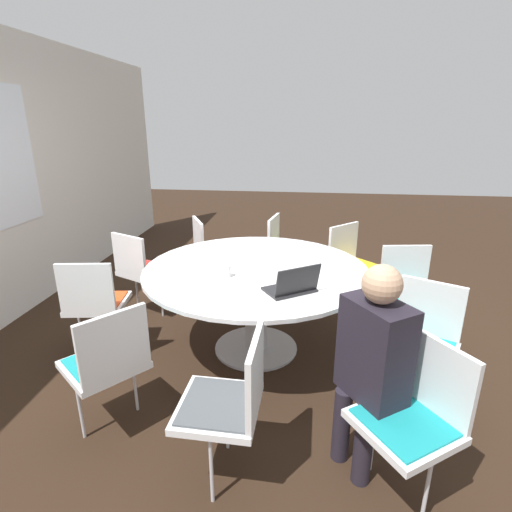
{
  "coord_description": "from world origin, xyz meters",
  "views": [
    {
      "loc": [
        -2.99,
        -0.37,
        1.87
      ],
      "look_at": [
        0.0,
        0.0,
        0.85
      ],
      "focal_mm": 28.0,
      "sensor_mm": 36.0,
      "label": 1
    }
  ],
  "objects_px": {
    "person_0": "(372,356)",
    "laptop": "(293,286)",
    "chair_3": "(352,260)",
    "chair_8": "(108,359)",
    "chair_4": "(284,247)",
    "coffee_cup": "(226,271)",
    "chair_9": "(231,397)",
    "chair_6": "(141,266)",
    "chair_5": "(210,249)",
    "chair_0": "(415,410)",
    "chair_7": "(94,299)",
    "chair_2": "(408,289)",
    "chair_1": "(423,336)"
  },
  "relations": [
    {
      "from": "chair_2",
      "to": "chair_3",
      "type": "bearing_deg",
      "value": -68.9
    },
    {
      "from": "chair_8",
      "to": "chair_9",
      "type": "bearing_deg",
      "value": -68.24
    },
    {
      "from": "chair_3",
      "to": "coffee_cup",
      "type": "xyz_separation_m",
      "value": [
        -1.19,
        1.07,
        0.28
      ]
    },
    {
      "from": "chair_5",
      "to": "chair_2",
      "type": "bearing_deg",
      "value": 38.77
    },
    {
      "from": "chair_1",
      "to": "person_0",
      "type": "xyz_separation_m",
      "value": [
        -0.6,
        0.44,
        0.19
      ]
    },
    {
      "from": "chair_5",
      "to": "person_0",
      "type": "height_order",
      "value": "person_0"
    },
    {
      "from": "chair_4",
      "to": "chair_5",
      "type": "bearing_deg",
      "value": -68.44
    },
    {
      "from": "chair_5",
      "to": "coffee_cup",
      "type": "distance_m",
      "value": 1.45
    },
    {
      "from": "chair_7",
      "to": "chair_4",
      "type": "bearing_deg",
      "value": 38.69
    },
    {
      "from": "chair_3",
      "to": "chair_4",
      "type": "relative_size",
      "value": 1.0
    },
    {
      "from": "chair_2",
      "to": "chair_4",
      "type": "distance_m",
      "value": 1.52
    },
    {
      "from": "chair_1",
      "to": "coffee_cup",
      "type": "height_order",
      "value": "chair_1"
    },
    {
      "from": "chair_1",
      "to": "chair_7",
      "type": "bearing_deg",
      "value": 20.9
    },
    {
      "from": "coffee_cup",
      "to": "chair_5",
      "type": "bearing_deg",
      "value": 18.5
    },
    {
      "from": "chair_1",
      "to": "chair_4",
      "type": "height_order",
      "value": "same"
    },
    {
      "from": "chair_7",
      "to": "person_0",
      "type": "relative_size",
      "value": 0.71
    },
    {
      "from": "chair_9",
      "to": "laptop",
      "type": "relative_size",
      "value": 2.08
    },
    {
      "from": "chair_6",
      "to": "chair_7",
      "type": "height_order",
      "value": "same"
    },
    {
      "from": "chair_1",
      "to": "chair_0",
      "type": "bearing_deg",
      "value": 100.12
    },
    {
      "from": "chair_2",
      "to": "chair_6",
      "type": "xyz_separation_m",
      "value": [
        0.24,
        2.47,
        0.0
      ]
    },
    {
      "from": "coffee_cup",
      "to": "person_0",
      "type": "bearing_deg",
      "value": -133.75
    },
    {
      "from": "chair_5",
      "to": "chair_6",
      "type": "height_order",
      "value": "same"
    },
    {
      "from": "chair_1",
      "to": "chair_4",
      "type": "bearing_deg",
      "value": -33.39
    },
    {
      "from": "chair_2",
      "to": "chair_9",
      "type": "relative_size",
      "value": 1.0
    },
    {
      "from": "chair_3",
      "to": "coffee_cup",
      "type": "height_order",
      "value": "chair_3"
    },
    {
      "from": "chair_4",
      "to": "coffee_cup",
      "type": "xyz_separation_m",
      "value": [
        -1.51,
        0.36,
        0.28
      ]
    },
    {
      "from": "person_0",
      "to": "chair_2",
      "type": "bearing_deg",
      "value": -54.7
    },
    {
      "from": "chair_0",
      "to": "chair_4",
      "type": "height_order",
      "value": "same"
    },
    {
      "from": "chair_1",
      "to": "chair_2",
      "type": "height_order",
      "value": "same"
    },
    {
      "from": "chair_4",
      "to": "coffee_cup",
      "type": "distance_m",
      "value": 1.58
    },
    {
      "from": "chair_7",
      "to": "laptop",
      "type": "xyz_separation_m",
      "value": [
        -0.2,
        -1.59,
        0.28
      ]
    },
    {
      "from": "chair_5",
      "to": "chair_6",
      "type": "xyz_separation_m",
      "value": [
        -0.62,
        0.55,
        0.0
      ]
    },
    {
      "from": "chair_0",
      "to": "chair_8",
      "type": "relative_size",
      "value": 1.0
    },
    {
      "from": "chair_0",
      "to": "chair_8",
      "type": "distance_m",
      "value": 1.74
    },
    {
      "from": "chair_1",
      "to": "chair_3",
      "type": "relative_size",
      "value": 1.0
    },
    {
      "from": "person_0",
      "to": "laptop",
      "type": "bearing_deg",
      "value": -1.08
    },
    {
      "from": "chair_7",
      "to": "coffee_cup",
      "type": "height_order",
      "value": "chair_7"
    },
    {
      "from": "chair_0",
      "to": "chair_7",
      "type": "height_order",
      "value": "same"
    },
    {
      "from": "chair_0",
      "to": "chair_8",
      "type": "bearing_deg",
      "value": 48.06
    },
    {
      "from": "chair_3",
      "to": "chair_6",
      "type": "distance_m",
      "value": 2.12
    },
    {
      "from": "chair_3",
      "to": "coffee_cup",
      "type": "relative_size",
      "value": 9.38
    },
    {
      "from": "chair_7",
      "to": "coffee_cup",
      "type": "xyz_separation_m",
      "value": [
        0.04,
        -1.07,
        0.28
      ]
    },
    {
      "from": "chair_3",
      "to": "chair_7",
      "type": "relative_size",
      "value": 1.0
    },
    {
      "from": "chair_2",
      "to": "chair_9",
      "type": "height_order",
      "value": "same"
    },
    {
      "from": "chair_3",
      "to": "chair_6",
      "type": "relative_size",
      "value": 1.0
    },
    {
      "from": "chair_3",
      "to": "chair_8",
      "type": "relative_size",
      "value": 1.0
    },
    {
      "from": "person_0",
      "to": "chair_9",
      "type": "bearing_deg",
      "value": 68.94
    },
    {
      "from": "chair_5",
      "to": "chair_8",
      "type": "bearing_deg",
      "value": -30.16
    },
    {
      "from": "chair_6",
      "to": "laptop",
      "type": "bearing_deg",
      "value": -6.77
    },
    {
      "from": "chair_8",
      "to": "person_0",
      "type": "xyz_separation_m",
      "value": [
        -0.08,
        -1.52,
        0.19
      ]
    }
  ]
}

